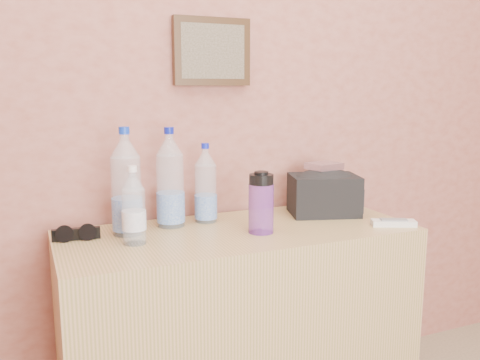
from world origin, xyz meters
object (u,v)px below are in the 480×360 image
Objects in this scene: pet_large_a at (126,188)px; dresser at (239,332)px; pet_large_b at (170,183)px; toiletry_bag at (324,192)px; pet_small at (134,210)px; pet_large_c at (206,187)px; ac_remote at (394,223)px; foil_packet at (324,166)px; nalgene_bottle at (261,203)px; sunglasses at (76,234)px.

dresser is at bearing -15.33° from pet_large_a.
pet_large_b reaches higher than toiletry_bag.
pet_large_b reaches higher than pet_small.
dresser is 0.67m from pet_large_a.
pet_large_c reaches higher than ac_remote.
pet_large_a is 0.96m from ac_remote.
pet_large_c is 0.35m from pet_small.
dresser is 0.60m from pet_large_b.
pet_large_a is at bearing -165.19° from pet_large_b.
toiletry_bag is 2.14× the size of foil_packet.
pet_small is 0.77m from toiletry_bag.
toiletry_bag is (0.60, -0.07, -0.07)m from pet_large_b.
foil_packet is at bearing -0.30° from pet_large_a.
nalgene_bottle is 0.39m from foil_packet.
nalgene_bottle is 1.40× the size of sunglasses.
pet_large_a is 1.71× the size of nalgene_bottle.
nalgene_bottle reaches higher than sunglasses.
pet_large_a is 0.46m from nalgene_bottle.
sunglasses is (-0.33, -0.04, -0.14)m from pet_large_b.
ac_remote is 0.35m from foil_packet.
ac_remote is at bearing -8.03° from sunglasses.
pet_large_c reaches higher than pet_small.
pet_large_a is 1.41× the size of toiletry_bag.
pet_large_a reaches higher than sunglasses.
pet_large_a reaches higher than foil_packet.
dresser is at bearing -35.24° from pet_large_b.
nalgene_bottle is at bearing -47.11° from dresser.
pet_large_c is 0.48m from foil_packet.
foil_packet reaches higher than dresser.
ac_remote is (0.74, -0.32, -0.15)m from pet_large_b.
sunglasses is (-0.47, -0.05, -0.11)m from pet_large_c.
ac_remote is (1.07, -0.27, -0.01)m from sunglasses.
foil_packet is at bearing 80.60° from toiletry_bag.
pet_large_b reaches higher than nalgene_bottle.
toiletry_bag reaches higher than sunglasses.
pet_small reaches higher than nalgene_bottle.
nalgene_bottle is at bearing -168.66° from ac_remote.
pet_large_b is 1.21× the size of pet_large_c.
toiletry_bag is 0.10m from foil_packet.
dresser is at bearing 132.89° from nalgene_bottle.
pet_large_c is 0.47m from toiletry_bag.
pet_large_a is 0.77m from toiletry_bag.
pet_large_a is at bearing -172.33° from ac_remote.
pet_large_b reaches higher than ac_remote.
foil_packet is at bearing 6.12° from sunglasses.
foil_packet reaches higher than toiletry_bag.
dresser is 5.79× the size of nalgene_bottle.
pet_large_a is 2.33× the size of ac_remote.
nalgene_bottle reaches higher than ac_remote.
pet_large_b is 0.14m from pet_large_c.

